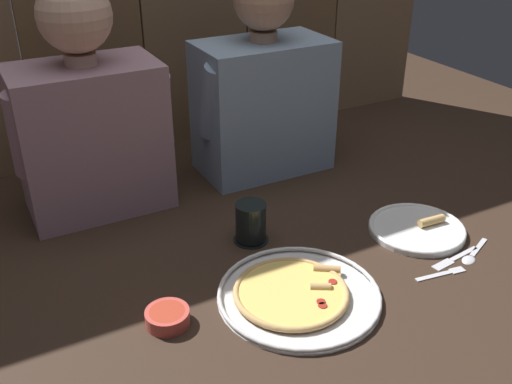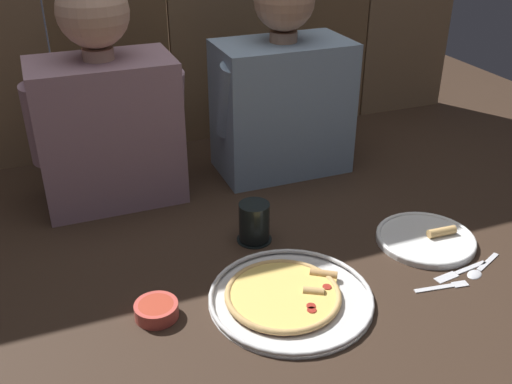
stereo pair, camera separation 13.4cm
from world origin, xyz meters
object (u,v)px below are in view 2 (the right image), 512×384
dinner_plate (426,238)px  diner_right (282,87)px  pizza_tray (288,296)px  drinking_glass (254,223)px  dipping_bowl (156,309)px  diner_left (105,105)px

dinner_plate → diner_right: 0.61m
pizza_tray → drinking_glass: size_ratio=3.46×
dinner_plate → drinking_glass: bearing=157.4°
dipping_bowl → diner_left: 0.62m
dinner_plate → diner_left: 0.91m
diner_right → drinking_glass: bearing=-122.6°
pizza_tray → diner_left: bearing=113.8°
dinner_plate → diner_left: (-0.69, 0.53, 0.27)m
drinking_glass → dipping_bowl: (-0.30, -0.20, -0.03)m
pizza_tray → drinking_glass: 0.26m
pizza_tray → diner_right: bearing=67.9°
dipping_bowl → diner_left: size_ratio=0.15×
pizza_tray → dinner_plate: (0.42, 0.08, -0.00)m
dinner_plate → diner_right: size_ratio=0.41×
drinking_glass → diner_left: size_ratio=0.17×
dinner_plate → dipping_bowl: bearing=-177.3°
dipping_bowl → diner_right: bearing=46.7°
dipping_bowl → dinner_plate: bearing=2.7°
dinner_plate → drinking_glass: size_ratio=2.39×
dinner_plate → drinking_glass: 0.44m
pizza_tray → dipping_bowl: dipping_bowl is taller
dipping_bowl → drinking_glass: bearing=33.9°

